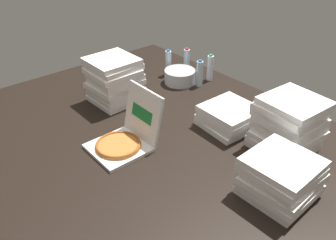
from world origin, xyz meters
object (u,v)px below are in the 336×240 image
at_px(water_bottle_0, 168,63).
at_px(water_bottle_3, 187,61).
at_px(pizza_stack_right_far, 229,117).
at_px(water_bottle_1, 199,73).
at_px(water_bottle_2, 210,68).
at_px(pizza_stack_right_near, 288,125).
at_px(pizza_stack_center_near, 281,178).
at_px(pizza_stack_center_far, 114,80).
at_px(open_pizza_box, 125,137).
at_px(ice_bucket, 180,76).

xyz_separation_m(water_bottle_0, water_bottle_3, (0.08, 0.16, 0.00)).
height_order(pizza_stack_right_far, water_bottle_3, water_bottle_3).
height_order(water_bottle_0, water_bottle_1, same).
bearing_deg(water_bottle_2, pizza_stack_right_near, -20.26).
bearing_deg(water_bottle_2, pizza_stack_center_near, -31.59).
bearing_deg(pizza_stack_center_far, water_bottle_3, 92.36).
xyz_separation_m(open_pizza_box, water_bottle_3, (-0.62, 1.15, 0.05)).
distance_m(pizza_stack_center_far, water_bottle_0, 0.69).
relative_size(pizza_stack_right_far, water_bottle_1, 1.57).
xyz_separation_m(pizza_stack_right_far, water_bottle_0, (-1.00, 0.26, 0.04)).
relative_size(water_bottle_2, water_bottle_3, 1.00).
distance_m(pizza_stack_right_near, water_bottle_0, 1.44).
relative_size(open_pizza_box, water_bottle_3, 1.77).
relative_size(open_pizza_box, pizza_stack_right_far, 1.13).
relative_size(open_pizza_box, pizza_stack_center_near, 1.13).
bearing_deg(water_bottle_2, water_bottle_0, -147.30).
distance_m(open_pizza_box, water_bottle_1, 1.09).
relative_size(pizza_stack_center_near, water_bottle_2, 1.57).
bearing_deg(pizza_stack_center_near, water_bottle_3, 154.45).
relative_size(ice_bucket, water_bottle_1, 1.13).
height_order(pizza_stack_center_near, water_bottle_1, pizza_stack_center_near).
xyz_separation_m(pizza_stack_center_far, ice_bucket, (0.09, 0.64, -0.13)).
xyz_separation_m(open_pizza_box, pizza_stack_right_far, (0.30, 0.72, 0.01)).
bearing_deg(pizza_stack_center_near, pizza_stack_right_far, 153.51).
height_order(pizza_stack_right_near, water_bottle_0, pizza_stack_right_near).
distance_m(pizza_stack_center_far, pizza_stack_right_near, 1.40).
distance_m(open_pizza_box, pizza_stack_center_far, 0.67).
distance_m(pizza_stack_right_far, pizza_stack_right_near, 0.45).
bearing_deg(water_bottle_0, water_bottle_3, 63.57).
bearing_deg(open_pizza_box, pizza_stack_center_far, 152.46).
distance_m(pizza_stack_center_far, ice_bucket, 0.66).
bearing_deg(ice_bucket, water_bottle_3, 122.03).
relative_size(pizza_stack_center_far, pizza_stack_right_near, 0.97).
distance_m(water_bottle_0, water_bottle_2, 0.41).
bearing_deg(open_pizza_box, pizza_stack_center_near, 22.59).
relative_size(pizza_stack_center_far, water_bottle_2, 1.57).
height_order(pizza_stack_right_near, water_bottle_2, pizza_stack_right_near).
bearing_deg(pizza_stack_center_near, ice_bucket, 159.17).
distance_m(pizza_stack_center_near, pizza_stack_center_far, 1.54).
xyz_separation_m(pizza_stack_center_far, pizza_stack_right_far, (0.88, 0.42, -0.10)).
relative_size(pizza_stack_right_near, ice_bucket, 1.43).
relative_size(pizza_stack_right_near, water_bottle_2, 1.62).
distance_m(open_pizza_box, water_bottle_3, 1.31).
relative_size(open_pizza_box, water_bottle_2, 1.77).
height_order(pizza_stack_right_far, pizza_stack_right_near, pizza_stack_right_near).
height_order(water_bottle_1, water_bottle_3, same).
height_order(pizza_stack_right_far, ice_bucket, pizza_stack_right_far).
bearing_deg(pizza_stack_right_far, pizza_stack_center_near, -26.49).
bearing_deg(ice_bucket, pizza_stack_center_near, -20.83).
xyz_separation_m(ice_bucket, water_bottle_1, (0.16, 0.09, 0.06)).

